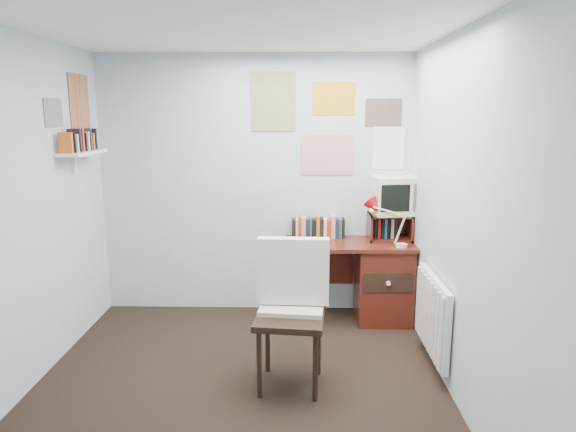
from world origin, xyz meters
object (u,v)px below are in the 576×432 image
(desk, at_px, (377,278))
(desk_chair, at_px, (290,319))
(tv_riser, at_px, (389,227))
(crt_tv, at_px, (394,193))
(radiator, at_px, (433,315))
(desk_lamp, at_px, (402,226))
(wall_shelf, at_px, (82,153))

(desk, distance_m, desk_chair, 1.49)
(desk_chair, bearing_deg, tv_riser, 61.49)
(tv_riser, bearing_deg, desk, -137.04)
(crt_tv, bearing_deg, radiator, -90.90)
(desk_chair, relative_size, desk_lamp, 2.69)
(tv_riser, relative_size, radiator, 0.50)
(desk, xyz_separation_m, desk_chair, (-0.81, -1.25, 0.11))
(tv_riser, height_order, crt_tv, crt_tv)
(crt_tv, xyz_separation_m, radiator, (0.14, -1.06, -0.78))
(desk_chair, height_order, radiator, desk_chair)
(radiator, bearing_deg, desk, 107.24)
(desk_lamp, distance_m, wall_shelf, 2.84)
(crt_tv, relative_size, wall_shelf, 0.66)
(tv_riser, distance_m, wall_shelf, 2.83)
(desk_chair, distance_m, wall_shelf, 2.26)
(tv_riser, bearing_deg, desk_lamp, -77.22)
(desk_chair, height_order, tv_riser, desk_chair)
(desk_lamp, bearing_deg, desk_chair, -152.48)
(desk_lamp, relative_size, tv_riser, 0.95)
(desk, height_order, tv_riser, tv_riser)
(tv_riser, bearing_deg, desk_chair, -124.28)
(desk, distance_m, radiator, 0.97)
(desk_lamp, distance_m, tv_riser, 0.30)
(tv_riser, bearing_deg, crt_tv, 31.00)
(tv_riser, xyz_separation_m, crt_tv, (0.03, 0.02, 0.32))
(desk_chair, height_order, desk_lamp, desk_lamp)
(tv_riser, xyz_separation_m, wall_shelf, (-2.69, -0.49, 0.74))
(desk_lamp, height_order, crt_tv, crt_tv)
(desk_chair, relative_size, tv_riser, 2.57)
(desk, relative_size, tv_riser, 3.00)
(desk_lamp, bearing_deg, radiator, -101.94)
(crt_tv, bearing_deg, tv_riser, -157.25)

